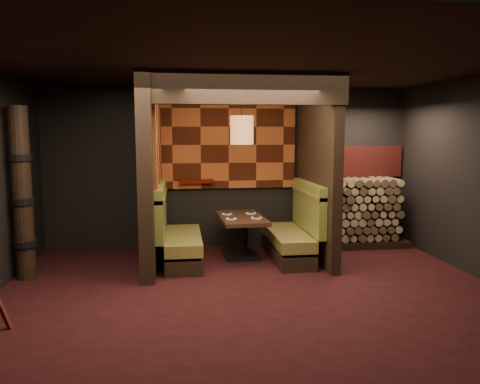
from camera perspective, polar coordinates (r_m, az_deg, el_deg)
name	(u,v)px	position (r m, az deg, el deg)	size (l,w,h in m)	color
floor	(253,296)	(6.04, 1.61, -12.58)	(6.50, 5.50, 0.02)	black
ceiling	(254,63)	(5.73, 1.72, 15.50)	(6.50, 5.50, 0.02)	black
wall_back	(230,167)	(8.44, -1.27, 3.10)	(6.50, 0.02, 2.85)	black
wall_front	(321,229)	(3.04, 9.83, -4.49)	(6.50, 0.02, 2.85)	black
partition_left	(150,173)	(7.30, -10.94, 2.32)	(0.20, 2.20, 2.85)	black
partition_right	(317,171)	(7.65, 9.32, 2.58)	(0.15, 2.10, 2.85)	black
header_beam	(244,88)	(6.39, 0.48, 12.58)	(2.85, 0.18, 0.44)	black
tapa_back_panel	(229,145)	(8.36, -1.41, 5.78)	(2.40, 0.06, 1.55)	#A95021
tapa_side_panel	(158,145)	(7.44, -10.01, 5.71)	(0.04, 1.85, 1.45)	#A95021
lacquer_shelf	(197,181)	(8.31, -5.30, 1.31)	(0.60, 0.12, 0.07)	#570F06
booth_bench_left	(177,238)	(7.44, -7.75, -5.52)	(0.68, 1.60, 1.14)	black
booth_bench_right	(294,234)	(7.66, 6.62, -5.13)	(0.68, 1.60, 1.14)	black
dining_table	(241,230)	(7.67, 0.17, -4.68)	(0.77, 1.33, 0.68)	black
place_settings	(241,216)	(7.62, 0.17, -2.89)	(0.61, 0.64, 0.03)	white
pendant_lamp	(242,130)	(7.45, 0.22, 7.56)	(0.37, 0.37, 1.00)	#AA6633
totem_column	(22,195)	(7.10, -25.00, -0.31)	(0.31, 0.31, 2.40)	black
firewood_stack	(358,212)	(8.68, 14.23, -2.41)	(1.73, 0.70, 1.22)	black
mosaic_header	(353,162)	(8.89, 13.63, 3.62)	(1.83, 0.10, 0.56)	maroon
bay_front_post	(317,169)	(7.93, 9.41, 2.74)	(0.08, 0.08, 2.85)	black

